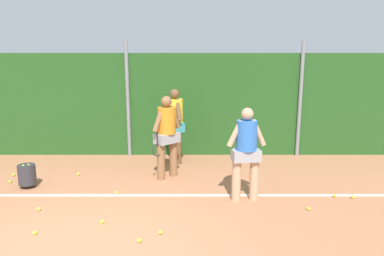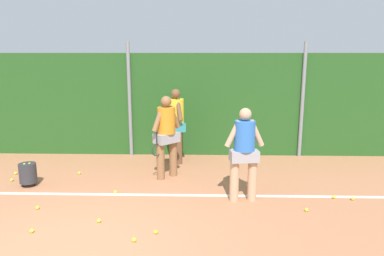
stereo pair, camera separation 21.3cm
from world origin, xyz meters
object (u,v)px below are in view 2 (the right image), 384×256
at_px(player_midcourt, 166,133).
at_px(tennis_ball_11, 156,232).
at_px(tennis_ball_5, 12,180).
at_px(tennis_ball_0, 115,192).
at_px(tennis_ball_12, 79,173).
at_px(tennis_ball_13, 16,173).
at_px(player_foreground_near, 244,150).
at_px(tennis_ball_1, 307,210).
at_px(tennis_ball_4, 32,231).
at_px(tennis_ball_9, 334,197).
at_px(tennis_ball_7, 353,199).
at_px(ball_hopper, 28,173).
at_px(tennis_ball_8, 37,208).
at_px(tennis_ball_10, 99,221).
at_px(tennis_ball_2, 134,240).
at_px(player_backcourt_far, 176,121).

relative_size(player_midcourt, tennis_ball_11, 28.51).
distance_m(tennis_ball_5, tennis_ball_11, 4.19).
distance_m(tennis_ball_0, tennis_ball_12, 1.61).
bearing_deg(player_midcourt, tennis_ball_13, -45.06).
height_order(player_foreground_near, tennis_ball_1, player_foreground_near).
bearing_deg(tennis_ball_4, tennis_ball_13, 121.49).
bearing_deg(tennis_ball_9, tennis_ball_7, -10.99).
relative_size(tennis_ball_11, tennis_ball_13, 1.00).
distance_m(player_foreground_near, tennis_ball_0, 2.76).
relative_size(tennis_ball_4, tennis_ball_12, 1.00).
distance_m(player_midcourt, ball_hopper, 3.09).
bearing_deg(player_foreground_near, tennis_ball_0, 166.44).
height_order(tennis_ball_4, tennis_ball_8, same).
distance_m(tennis_ball_0, tennis_ball_10, 1.27).
height_order(player_midcourt, tennis_ball_2, player_midcourt).
xyz_separation_m(tennis_ball_9, tennis_ball_10, (-4.34, -1.12, 0.00)).
bearing_deg(tennis_ball_8, tennis_ball_2, -29.02).
relative_size(tennis_ball_0, tennis_ball_7, 1.00).
bearing_deg(tennis_ball_11, tennis_ball_9, 24.01).
bearing_deg(tennis_ball_9, tennis_ball_13, 169.98).
relative_size(tennis_ball_2, tennis_ball_9, 1.00).
height_order(tennis_ball_1, tennis_ball_11, same).
relative_size(tennis_ball_0, tennis_ball_4, 1.00).
xyz_separation_m(tennis_ball_1, tennis_ball_10, (-3.64, -0.52, 0.00)).
height_order(tennis_ball_2, tennis_ball_12, same).
distance_m(tennis_ball_0, tennis_ball_1, 3.74).
relative_size(tennis_ball_2, tennis_ball_5, 1.00).
relative_size(tennis_ball_1, tennis_ball_8, 1.00).
distance_m(tennis_ball_4, tennis_ball_9, 5.52).
bearing_deg(tennis_ball_8, tennis_ball_11, -20.40).
xyz_separation_m(tennis_ball_7, tennis_ball_11, (-3.67, -1.42, 0.00)).
distance_m(ball_hopper, tennis_ball_11, 3.62).
height_order(tennis_ball_4, tennis_ball_7, same).
height_order(tennis_ball_1, tennis_ball_5, same).
height_order(ball_hopper, tennis_ball_5, ball_hopper).
bearing_deg(tennis_ball_5, player_backcourt_far, 23.73).
height_order(player_midcourt, ball_hopper, player_midcourt).
relative_size(player_backcourt_far, tennis_ball_8, 29.07).
height_order(tennis_ball_8, tennis_ball_11, same).
bearing_deg(player_foreground_near, tennis_ball_11, -145.78).
relative_size(player_backcourt_far, tennis_ball_1, 29.07).
height_order(player_backcourt_far, tennis_ball_13, player_backcourt_far).
relative_size(player_foreground_near, ball_hopper, 3.54).
xyz_separation_m(tennis_ball_5, tennis_ball_8, (1.23, -1.42, 0.00)).
relative_size(ball_hopper, tennis_ball_13, 7.78).
bearing_deg(tennis_ball_8, tennis_ball_13, 126.30).
distance_m(tennis_ball_7, tennis_ball_13, 7.44).
relative_size(tennis_ball_7, tennis_ball_10, 1.00).
xyz_separation_m(tennis_ball_1, tennis_ball_4, (-4.61, -0.90, 0.00)).
distance_m(player_midcourt, tennis_ball_13, 3.73).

